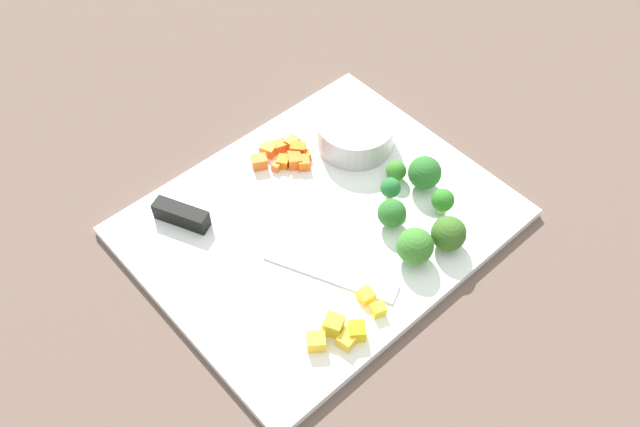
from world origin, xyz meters
TOP-DOWN VIEW (x-y plane):
  - ground_plane at (0.00, 0.00)m, footprint 4.00×4.00m
  - cutting_board at (0.00, 0.00)m, footprint 0.41×0.33m
  - prep_bowl at (-0.12, -0.06)m, footprint 0.10×0.10m
  - chef_knife at (0.10, -0.06)m, footprint 0.15×0.28m
  - carrot_dice_0 at (-0.02, -0.09)m, footprint 0.02×0.02m
  - carrot_dice_1 at (0.00, -0.11)m, footprint 0.02×0.02m
  - carrot_dice_2 at (-0.03, -0.08)m, footprint 0.02×0.03m
  - carrot_dice_3 at (-0.05, -0.11)m, footprint 0.02×0.02m
  - carrot_dice_4 at (-0.02, -0.12)m, footprint 0.02×0.02m
  - carrot_dice_5 at (-0.05, -0.09)m, footprint 0.02×0.02m
  - carrot_dice_6 at (-0.04, -0.12)m, footprint 0.02×0.02m
  - carrot_dice_7 at (-0.05, -0.08)m, footprint 0.02×0.02m
  - carrot_dice_8 at (-0.04, -0.07)m, footprint 0.02×0.02m
  - carrot_dice_9 at (-0.01, -0.09)m, footprint 0.01×0.01m
  - pepper_dice_0 at (0.09, 0.12)m, footprint 0.02×0.03m
  - pepper_dice_1 at (0.04, 0.13)m, footprint 0.02×0.02m
  - pepper_dice_2 at (0.11, 0.12)m, footprint 0.03×0.02m
  - pepper_dice_3 at (0.09, 0.14)m, footprint 0.02×0.02m
  - pepper_dice_4 at (0.07, 0.14)m, footprint 0.02×0.02m
  - pepper_dice_5 at (0.04, 0.11)m, footprint 0.02×0.02m
  - broccoli_floret_0 at (-0.11, 0.09)m, footprint 0.03×0.03m
  - broccoli_floret_1 at (-0.04, 0.11)m, footprint 0.04×0.04m
  - broccoli_floret_2 at (-0.06, 0.06)m, footprint 0.03×0.03m
  - broccoli_floret_3 at (-0.11, 0.02)m, footprint 0.02×0.02m
  - broccoli_floret_4 at (-0.08, 0.03)m, footprint 0.02×0.02m
  - broccoli_floret_5 at (-0.13, 0.05)m, footprint 0.04×0.04m
  - broccoli_floret_6 at (-0.08, 0.12)m, footprint 0.04×0.04m

SIDE VIEW (x-z plane):
  - ground_plane at x=0.00m, z-range 0.00..0.00m
  - cutting_board at x=0.00m, z-range 0.00..0.01m
  - carrot_dice_7 at x=-0.05m, z-range 0.01..0.02m
  - carrot_dice_9 at x=-0.01m, z-range 0.01..0.02m
  - pepper_dice_5 at x=0.04m, z-range 0.01..0.02m
  - carrot_dice_0 at x=-0.02m, z-range 0.01..0.02m
  - pepper_dice_1 at x=0.04m, z-range 0.01..0.02m
  - carrot_dice_6 at x=-0.04m, z-range 0.01..0.02m
  - carrot_dice_4 at x=-0.02m, z-range 0.01..0.03m
  - pepper_dice_3 at x=0.09m, z-range 0.01..0.03m
  - carrot_dice_8 at x=-0.04m, z-range 0.01..0.03m
  - carrot_dice_3 at x=-0.05m, z-range 0.01..0.03m
  - carrot_dice_2 at x=-0.03m, z-range 0.01..0.03m
  - carrot_dice_1 at x=0.00m, z-range 0.01..0.03m
  - pepper_dice_2 at x=0.11m, z-range 0.01..0.03m
  - chef_knife at x=0.10m, z-range 0.01..0.03m
  - carrot_dice_5 at x=-0.05m, z-range 0.01..0.03m
  - pepper_dice_4 at x=0.07m, z-range 0.01..0.03m
  - pepper_dice_0 at x=0.09m, z-range 0.01..0.03m
  - broccoli_floret_3 at x=-0.11m, z-range 0.01..0.04m
  - prep_bowl at x=-0.12m, z-range 0.01..0.05m
  - broccoli_floret_2 at x=-0.06m, z-range 0.01..0.05m
  - broccoli_floret_6 at x=-0.08m, z-range 0.01..0.05m
  - broccoli_floret_4 at x=-0.08m, z-range 0.02..0.05m
  - broccoli_floret_0 at x=-0.11m, z-range 0.02..0.05m
  - broccoli_floret_5 at x=-0.13m, z-range 0.01..0.06m
  - broccoli_floret_1 at x=-0.04m, z-range 0.01..0.06m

